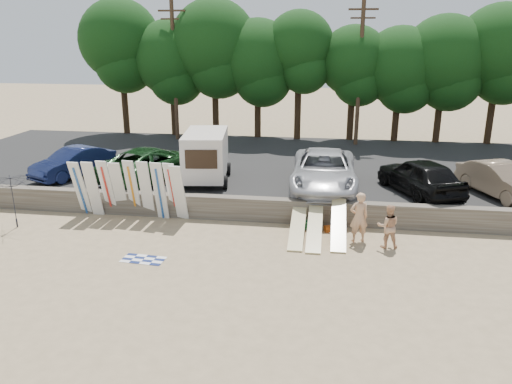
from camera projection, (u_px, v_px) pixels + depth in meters
ground at (316, 253)px, 17.93m from camera, size 120.00×120.00×0.00m
seawall at (319, 212)px, 20.61m from camera, size 44.00×0.50×1.00m
parking_lot at (323, 170)px, 27.74m from camera, size 44.00×14.50×0.70m
treeline at (324, 53)px, 32.66m from camera, size 33.70×5.88×9.28m
utility_poles at (360, 70)px, 31.13m from camera, size 25.80×0.26×9.00m
box_trailer at (206, 154)px, 23.86m from camera, size 2.59×4.03×2.42m
car_0 at (74, 163)px, 24.92m from camera, size 3.18×4.58×1.43m
car_1 at (152, 163)px, 24.50m from camera, size 4.53×6.32×1.60m
car_2 at (324, 171)px, 22.79m from camera, size 2.96×6.29×1.74m
car_3 at (420, 176)px, 22.12m from camera, size 3.74×5.21×1.65m
car_4 at (501, 180)px, 21.80m from camera, size 3.18×4.73×1.47m
surfboard_upright_0 at (80, 188)px, 21.27m from camera, size 0.55×0.86×2.50m
surfboard_upright_1 at (93, 189)px, 21.14m from camera, size 0.50×0.73×2.53m
surfboard_upright_2 at (107, 188)px, 21.26m from camera, size 0.57×0.75×2.53m
surfboard_upright_3 at (119, 189)px, 21.19m from camera, size 0.54×0.87×2.49m
surfboard_upright_4 at (132, 188)px, 21.15m from camera, size 0.57×0.63×2.56m
surfboard_upright_5 at (146, 190)px, 21.01m from camera, size 0.54×0.62×2.56m
surfboard_upright_6 at (160, 191)px, 20.82m from camera, size 0.57×0.63×2.56m
surfboard_upright_7 at (173, 191)px, 20.89m from camera, size 0.61×0.79×2.53m
surfboard_upright_8 at (179, 193)px, 20.63m from camera, size 0.55×0.85×2.50m
surfboard_low_0 at (297, 227)px, 19.27m from camera, size 0.56×2.93×0.80m
surfboard_low_1 at (315, 228)px, 19.06m from camera, size 0.56×2.91×0.87m
surfboard_low_2 at (339, 224)px, 19.05m from camera, size 0.56×2.81×1.18m
beachgoer_a at (359, 217)px, 18.68m from camera, size 0.81×0.63×1.95m
beachgoer_b at (388, 226)px, 18.21m from camera, size 0.84×0.68×1.65m
cooler at (307, 225)px, 20.21m from camera, size 0.46×0.41×0.32m
gear_bag at (328, 229)px, 19.90m from camera, size 0.38×0.35×0.22m
beach_towel at (143, 259)px, 17.42m from camera, size 1.61×1.61×0.00m
beach_umbrella at (12, 201)px, 20.06m from camera, size 2.97×2.94×2.23m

